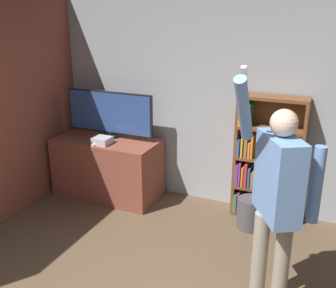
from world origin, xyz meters
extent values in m
cube|color=#9EA3A8|center=(0.00, 2.99, 1.35)|extent=(6.76, 0.06, 2.70)
cube|color=brown|center=(-1.60, 2.55, 0.40)|extent=(1.39, 0.69, 0.80)
cylinder|color=black|center=(-1.60, 2.66, 0.82)|extent=(0.22, 0.22, 0.03)
cylinder|color=black|center=(-1.60, 2.66, 0.86)|extent=(0.06, 0.06, 0.05)
cube|color=black|center=(-1.60, 2.66, 1.14)|extent=(1.25, 0.04, 0.56)
cube|color=#2D4C8C|center=(-1.60, 2.64, 1.14)|extent=(1.21, 0.01, 0.52)
cube|color=silver|center=(-1.55, 2.37, 0.84)|extent=(0.22, 0.21, 0.09)
cube|color=white|center=(-1.60, 2.30, 0.81)|extent=(0.06, 0.14, 0.02)
cube|color=brown|center=(0.10, 2.80, 0.75)|extent=(0.04, 0.28, 1.51)
cube|color=brown|center=(0.86, 2.80, 0.75)|extent=(0.04, 0.28, 1.51)
cube|color=brown|center=(0.48, 2.94, 0.75)|extent=(0.79, 0.01, 1.51)
cube|color=brown|center=(0.48, 2.80, 0.02)|extent=(0.72, 0.28, 0.04)
cube|color=brown|center=(0.48, 2.80, 0.38)|extent=(0.72, 0.28, 0.04)
cube|color=brown|center=(0.48, 2.80, 0.75)|extent=(0.72, 0.28, 0.04)
cube|color=brown|center=(0.48, 2.80, 1.13)|extent=(0.72, 0.28, 0.04)
cube|color=brown|center=(0.48, 2.80, 1.49)|extent=(0.72, 0.28, 0.04)
cube|color=#338447|center=(0.14, 2.79, 0.15)|extent=(0.04, 0.26, 0.26)
cube|color=#7A3889|center=(0.18, 2.79, 0.16)|extent=(0.02, 0.25, 0.28)
cube|color=#232328|center=(0.23, 2.78, 0.14)|extent=(0.04, 0.23, 0.25)
cube|color=#7A3889|center=(0.14, 2.77, 0.53)|extent=(0.03, 0.21, 0.28)
cube|color=#7A3889|center=(0.17, 2.78, 0.55)|extent=(0.02, 0.24, 0.30)
cube|color=orange|center=(0.21, 2.78, 0.52)|extent=(0.02, 0.24, 0.25)
cube|color=red|center=(0.24, 2.78, 0.54)|extent=(0.04, 0.23, 0.30)
cube|color=#2D569E|center=(0.29, 2.79, 0.52)|extent=(0.02, 0.26, 0.25)
cube|color=#99663D|center=(0.33, 2.78, 0.50)|extent=(0.03, 0.23, 0.20)
cube|color=#2D569E|center=(0.14, 2.77, 0.88)|extent=(0.03, 0.22, 0.21)
cube|color=gold|center=(0.18, 2.79, 0.89)|extent=(0.02, 0.25, 0.23)
cube|color=#99663D|center=(0.22, 2.79, 0.90)|extent=(0.04, 0.26, 0.25)
cube|color=orange|center=(0.26, 2.78, 0.87)|extent=(0.02, 0.23, 0.19)
cube|color=orange|center=(0.30, 2.76, 0.90)|extent=(0.02, 0.20, 0.26)
cube|color=gold|center=(0.13, 2.80, 1.25)|extent=(0.02, 0.27, 0.20)
cube|color=gold|center=(0.18, 2.77, 1.26)|extent=(0.04, 0.21, 0.22)
cube|color=#338447|center=(0.23, 2.79, 1.28)|extent=(0.03, 0.25, 0.26)
cylinder|color=gray|center=(0.71, 1.23, 0.44)|extent=(0.13, 0.13, 0.88)
cylinder|color=gray|center=(0.89, 1.23, 0.44)|extent=(0.13, 0.13, 0.88)
cube|color=#6B93D1|center=(0.80, 1.23, 1.21)|extent=(0.44, 0.54, 0.66)
sphere|color=beige|center=(0.80, 1.23, 1.64)|extent=(0.21, 0.21, 0.21)
cylinder|color=#6B93D1|center=(1.07, 1.23, 1.20)|extent=(0.09, 0.09, 0.61)
cylinder|color=#6B93D1|center=(0.52, 1.11, 1.74)|extent=(0.09, 0.42, 0.55)
cube|color=white|center=(0.52, 1.05, 2.00)|extent=(0.04, 0.09, 0.14)
cylinder|color=#4C4C51|center=(0.37, 2.45, 0.19)|extent=(0.29, 0.29, 0.37)
camera|label=1|loc=(1.13, -1.64, 2.43)|focal=42.00mm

